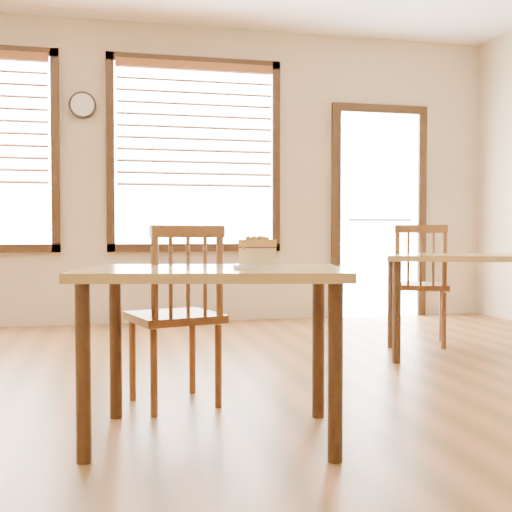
% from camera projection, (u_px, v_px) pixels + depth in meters
% --- Properties ---
extents(ground, '(8.00, 8.00, 0.00)m').
position_uv_depth(ground, '(244.00, 455.00, 2.61)').
color(ground, brown).
extents(room_shell, '(8.00, 8.00, 8.00)m').
position_uv_depth(room_shell, '(243.00, 0.00, 2.54)').
color(room_shell, beige).
rests_on(room_shell, ground).
extents(window_right, '(1.76, 0.10, 1.96)m').
position_uv_depth(window_right, '(195.00, 144.00, 6.48)').
color(window_right, white).
rests_on(window_right, room_shell).
extents(entry_door, '(1.08, 0.06, 2.29)m').
position_uv_depth(entry_door, '(379.00, 207.00, 6.95)').
color(entry_door, white).
rests_on(entry_door, ground).
extents(wall_clock, '(0.26, 0.05, 0.26)m').
position_uv_depth(wall_clock, '(83.00, 105.00, 6.22)').
color(wall_clock, black).
rests_on(wall_clock, room_shell).
extents(cafe_table_main, '(1.26, 0.97, 0.75)m').
position_uv_depth(cafe_table_main, '(214.00, 292.00, 2.81)').
color(cafe_table_main, '#AE8343').
rests_on(cafe_table_main, ground).
extents(cafe_chair_main, '(0.53, 0.53, 0.95)m').
position_uv_depth(cafe_chair_main, '(177.00, 314.00, 3.34)').
color(cafe_chair_main, brown).
rests_on(cafe_chair_main, ground).
extents(cafe_table_second, '(1.32, 1.10, 0.75)m').
position_uv_depth(cafe_table_second, '(463.00, 269.00, 4.67)').
color(cafe_table_second, '#AE8343').
rests_on(cafe_table_second, ground).
extents(cafe_chair_second, '(0.59, 0.59, 0.98)m').
position_uv_depth(cafe_chair_second, '(420.00, 284.00, 5.17)').
color(cafe_chair_second, brown).
rests_on(cafe_chair_second, ground).
extents(plate, '(0.21, 0.21, 0.02)m').
position_uv_depth(plate, '(257.00, 267.00, 2.79)').
color(plate, white).
rests_on(plate, cafe_table_main).
extents(cake_slice, '(0.16, 0.14, 0.13)m').
position_uv_depth(cake_slice, '(257.00, 251.00, 2.79)').
color(cake_slice, '#DEB97D').
rests_on(cake_slice, plate).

